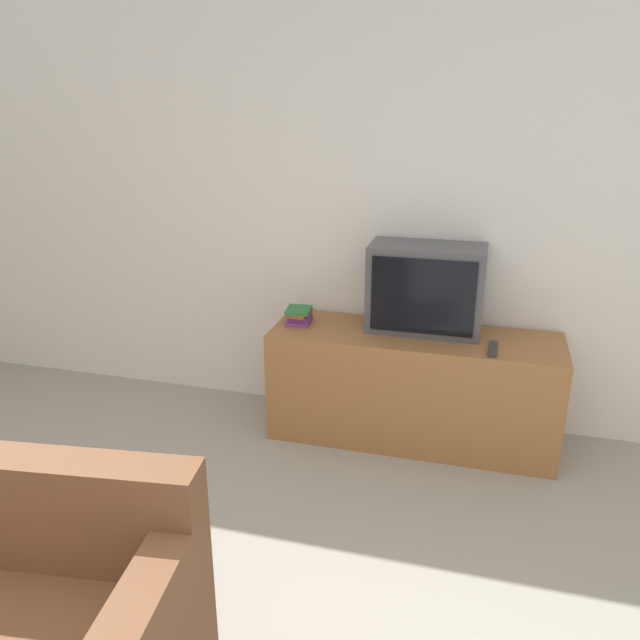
{
  "coord_description": "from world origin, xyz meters",
  "views": [
    {
      "loc": [
        0.71,
        -0.67,
        1.97
      ],
      "look_at": [
        -0.11,
        2.33,
        0.85
      ],
      "focal_mm": 35.0,
      "sensor_mm": 36.0,
      "label": 1
    }
  ],
  "objects_px": {
    "tv_stand": "(412,387)",
    "remote_on_stand": "(493,349)",
    "book_stack": "(299,315)",
    "television": "(426,288)"
  },
  "relations": [
    {
      "from": "tv_stand",
      "to": "remote_on_stand",
      "type": "xyz_separation_m",
      "value": [
        0.44,
        -0.14,
        0.35
      ]
    },
    {
      "from": "tv_stand",
      "to": "book_stack",
      "type": "height_order",
      "value": "book_stack"
    },
    {
      "from": "television",
      "to": "book_stack",
      "type": "relative_size",
      "value": 3.34
    },
    {
      "from": "television",
      "to": "book_stack",
      "type": "distance_m",
      "value": 0.77
    },
    {
      "from": "television",
      "to": "remote_on_stand",
      "type": "distance_m",
      "value": 0.52
    },
    {
      "from": "tv_stand",
      "to": "television",
      "type": "relative_size",
      "value": 2.56
    },
    {
      "from": "television",
      "to": "tv_stand",
      "type": "bearing_deg",
      "value": -111.07
    },
    {
      "from": "tv_stand",
      "to": "book_stack",
      "type": "bearing_deg",
      "value": 178.81
    },
    {
      "from": "television",
      "to": "remote_on_stand",
      "type": "height_order",
      "value": "television"
    },
    {
      "from": "tv_stand",
      "to": "television",
      "type": "height_order",
      "value": "television"
    }
  ]
}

